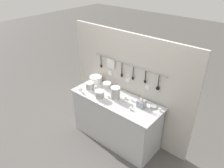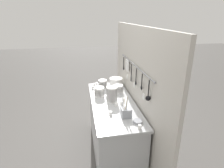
{
  "view_description": "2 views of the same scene",
  "coord_description": "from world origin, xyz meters",
  "px_view_note": "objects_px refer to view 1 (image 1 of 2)",
  "views": [
    {
      "loc": [
        1.86,
        -2.28,
        2.78
      ],
      "look_at": [
        -0.05,
        -0.03,
        1.11
      ],
      "focal_mm": 35.0,
      "sensor_mm": 36.0,
      "label": 1
    },
    {
      "loc": [
        2.32,
        -0.42,
        1.97
      ],
      "look_at": [
        0.03,
        -0.02,
        1.11
      ],
      "focal_mm": 30.0,
      "sensor_mm": 36.0,
      "label": 2
    }
  ],
  "objects_px": {
    "plate_stack": "(96,80)",
    "cutlery_caddy": "(141,103)",
    "bowl_stack_tall_left": "(107,86)",
    "bowl_stack_short_front": "(90,86)",
    "bowl_stack_back_corner": "(116,93)",
    "cup_beside_plates": "(109,97)",
    "cup_front_left": "(83,92)",
    "bowl_stack_wide_centre": "(100,95)",
    "cup_mid_row": "(131,109)",
    "cup_centre": "(132,100)",
    "cup_edge_near": "(79,89)",
    "cup_back_left": "(126,97)",
    "steel_mixing_bowl": "(153,107)",
    "cup_back_right": "(80,87)",
    "cup_edge_far": "(96,87)",
    "cup_front_right": "(160,110)",
    "cup_by_caddy": "(124,100)"
  },
  "relations": [
    {
      "from": "steel_mixing_bowl",
      "to": "cup_edge_far",
      "type": "height_order",
      "value": "cup_edge_far"
    },
    {
      "from": "cutlery_caddy",
      "to": "cup_back_left",
      "type": "relative_size",
      "value": 5.52
    },
    {
      "from": "steel_mixing_bowl",
      "to": "cup_mid_row",
      "type": "height_order",
      "value": "cup_mid_row"
    },
    {
      "from": "bowl_stack_back_corner",
      "to": "cup_beside_plates",
      "type": "xyz_separation_m",
      "value": [
        -0.1,
        -0.05,
        -0.08
      ]
    },
    {
      "from": "cup_beside_plates",
      "to": "cup_front_left",
      "type": "bearing_deg",
      "value": -156.59
    },
    {
      "from": "bowl_stack_tall_left",
      "to": "cup_front_left",
      "type": "bearing_deg",
      "value": -116.65
    },
    {
      "from": "cup_mid_row",
      "to": "cup_back_left",
      "type": "xyz_separation_m",
      "value": [
        -0.24,
        0.19,
        0.0
      ]
    },
    {
      "from": "cup_edge_near",
      "to": "cup_mid_row",
      "type": "distance_m",
      "value": 1.01
    },
    {
      "from": "steel_mixing_bowl",
      "to": "cup_by_caddy",
      "type": "height_order",
      "value": "cup_by_caddy"
    },
    {
      "from": "cup_edge_far",
      "to": "bowl_stack_back_corner",
      "type": "bearing_deg",
      "value": -3.75
    },
    {
      "from": "bowl_stack_tall_left",
      "to": "bowl_stack_short_front",
      "type": "xyz_separation_m",
      "value": [
        -0.19,
        -0.22,
        0.02
      ]
    },
    {
      "from": "cup_back_left",
      "to": "bowl_stack_tall_left",
      "type": "bearing_deg",
      "value": 173.76
    },
    {
      "from": "bowl_stack_tall_left",
      "to": "cup_beside_plates",
      "type": "relative_size",
      "value": 2.96
    },
    {
      "from": "cup_beside_plates",
      "to": "bowl_stack_back_corner",
      "type": "bearing_deg",
      "value": 25.0
    },
    {
      "from": "cup_mid_row",
      "to": "cutlery_caddy",
      "type": "bearing_deg",
      "value": 67.89
    },
    {
      "from": "steel_mixing_bowl",
      "to": "cutlery_caddy",
      "type": "height_order",
      "value": "cutlery_caddy"
    },
    {
      "from": "bowl_stack_wide_centre",
      "to": "cup_edge_near",
      "type": "height_order",
      "value": "bowl_stack_wide_centre"
    },
    {
      "from": "cup_front_left",
      "to": "bowl_stack_back_corner",
      "type": "bearing_deg",
      "value": 23.73
    },
    {
      "from": "bowl_stack_wide_centre",
      "to": "cup_edge_near",
      "type": "xyz_separation_m",
      "value": [
        -0.44,
        -0.04,
        -0.05
      ]
    },
    {
      "from": "bowl_stack_wide_centre",
      "to": "cup_mid_row",
      "type": "relative_size",
      "value": 2.96
    },
    {
      "from": "cup_back_right",
      "to": "cup_edge_far",
      "type": "xyz_separation_m",
      "value": [
        0.21,
        0.18,
        0.0
      ]
    },
    {
      "from": "bowl_stack_tall_left",
      "to": "cup_front_left",
      "type": "distance_m",
      "value": 0.43
    },
    {
      "from": "cup_by_caddy",
      "to": "cutlery_caddy",
      "type": "bearing_deg",
      "value": 12.44
    },
    {
      "from": "cup_mid_row",
      "to": "cup_front_left",
      "type": "distance_m",
      "value": 0.89
    },
    {
      "from": "bowl_stack_tall_left",
      "to": "cutlery_caddy",
      "type": "xyz_separation_m",
      "value": [
        0.75,
        -0.07,
        0.0
      ]
    },
    {
      "from": "bowl_stack_tall_left",
      "to": "cup_by_caddy",
      "type": "bearing_deg",
      "value": -15.36
    },
    {
      "from": "steel_mixing_bowl",
      "to": "cup_back_right",
      "type": "height_order",
      "value": "cup_back_right"
    },
    {
      "from": "bowl_stack_tall_left",
      "to": "cutlery_caddy",
      "type": "height_order",
      "value": "cutlery_caddy"
    },
    {
      "from": "bowl_stack_back_corner",
      "to": "cup_mid_row",
      "type": "bearing_deg",
      "value": -12.77
    },
    {
      "from": "bowl_stack_tall_left",
      "to": "cup_edge_near",
      "type": "xyz_separation_m",
      "value": [
        -0.32,
        -0.35,
        -0.03
      ]
    },
    {
      "from": "plate_stack",
      "to": "cutlery_caddy",
      "type": "height_order",
      "value": "cutlery_caddy"
    },
    {
      "from": "cup_edge_near",
      "to": "cup_front_right",
      "type": "relative_size",
      "value": 1.0
    },
    {
      "from": "cutlery_caddy",
      "to": "cup_by_caddy",
      "type": "relative_size",
      "value": 5.52
    },
    {
      "from": "cup_front_left",
      "to": "cup_back_left",
      "type": "bearing_deg",
      "value": 27.98
    },
    {
      "from": "bowl_stack_wide_centre",
      "to": "cup_centre",
      "type": "xyz_separation_m",
      "value": [
        0.44,
        0.28,
        -0.05
      ]
    },
    {
      "from": "bowl_stack_wide_centre",
      "to": "bowl_stack_short_front",
      "type": "relative_size",
      "value": 0.99
    },
    {
      "from": "bowl_stack_tall_left",
      "to": "cutlery_caddy",
      "type": "relative_size",
      "value": 0.54
    },
    {
      "from": "cup_front_left",
      "to": "cup_beside_plates",
      "type": "distance_m",
      "value": 0.45
    },
    {
      "from": "cup_by_caddy",
      "to": "cup_edge_far",
      "type": "relative_size",
      "value": 1.0
    },
    {
      "from": "cup_back_right",
      "to": "cup_centre",
      "type": "bearing_deg",
      "value": 16.38
    },
    {
      "from": "cup_back_left",
      "to": "bowl_stack_wide_centre",
      "type": "bearing_deg",
      "value": -140.83
    },
    {
      "from": "cup_edge_far",
      "to": "cup_back_left",
      "type": "bearing_deg",
      "value": 7.75
    },
    {
      "from": "bowl_stack_tall_left",
      "to": "cutlery_caddy",
      "type": "bearing_deg",
      "value": -5.12
    },
    {
      "from": "cup_edge_near",
      "to": "cup_back_left",
      "type": "distance_m",
      "value": 0.82
    },
    {
      "from": "cup_back_right",
      "to": "cup_by_caddy",
      "type": "height_order",
      "value": "same"
    },
    {
      "from": "cup_mid_row",
      "to": "bowl_stack_short_front",
      "type": "bearing_deg",
      "value": 178.75
    },
    {
      "from": "cup_front_right",
      "to": "cup_back_right",
      "type": "height_order",
      "value": "same"
    },
    {
      "from": "cup_back_right",
      "to": "cup_front_left",
      "type": "xyz_separation_m",
      "value": [
        0.16,
        -0.08,
        0.0
      ]
    },
    {
      "from": "bowl_stack_tall_left",
      "to": "cup_edge_far",
      "type": "distance_m",
      "value": 0.2
    },
    {
      "from": "cup_back_left",
      "to": "cup_back_right",
      "type": "height_order",
      "value": "same"
    }
  ]
}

